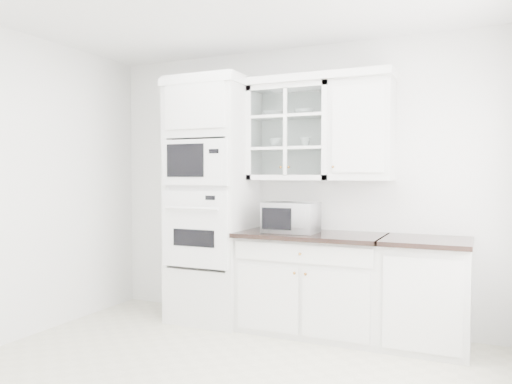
% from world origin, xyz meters
% --- Properties ---
extents(room_shell, '(4.00, 3.50, 2.70)m').
position_xyz_m(room_shell, '(0.00, 0.43, 1.78)').
color(room_shell, white).
rests_on(room_shell, ground).
extents(oven_column, '(0.76, 0.68, 2.40)m').
position_xyz_m(oven_column, '(-0.75, 1.42, 1.20)').
color(oven_column, silver).
rests_on(oven_column, ground).
extents(base_cabinet_run, '(1.32, 0.67, 0.92)m').
position_xyz_m(base_cabinet_run, '(0.28, 1.45, 0.46)').
color(base_cabinet_run, silver).
rests_on(base_cabinet_run, ground).
extents(extra_base_cabinet, '(0.72, 0.67, 0.92)m').
position_xyz_m(extra_base_cabinet, '(1.28, 1.45, 0.46)').
color(extra_base_cabinet, silver).
rests_on(extra_base_cabinet, ground).
extents(upper_cabinet_glass, '(0.80, 0.33, 0.90)m').
position_xyz_m(upper_cabinet_glass, '(0.03, 1.58, 1.85)').
color(upper_cabinet_glass, silver).
rests_on(upper_cabinet_glass, room_shell).
extents(upper_cabinet_solid, '(0.55, 0.33, 0.90)m').
position_xyz_m(upper_cabinet_solid, '(0.71, 1.58, 1.85)').
color(upper_cabinet_solid, silver).
rests_on(upper_cabinet_solid, room_shell).
extents(crown_molding, '(2.14, 0.38, 0.07)m').
position_xyz_m(crown_molding, '(-0.07, 1.56, 2.33)').
color(crown_molding, white).
rests_on(crown_molding, room_shell).
extents(countertop_microwave, '(0.48, 0.40, 0.28)m').
position_xyz_m(countertop_microwave, '(0.10, 1.40, 1.06)').
color(countertop_microwave, white).
rests_on(countertop_microwave, base_cabinet_run).
extents(bowl_a, '(0.27, 0.27, 0.05)m').
position_xyz_m(bowl_a, '(-0.15, 1.58, 2.04)').
color(bowl_a, white).
rests_on(bowl_a, upper_cabinet_glass).
extents(bowl_b, '(0.20, 0.20, 0.06)m').
position_xyz_m(bowl_b, '(0.16, 1.58, 2.04)').
color(bowl_b, white).
rests_on(bowl_b, upper_cabinet_glass).
extents(cup_a, '(0.13, 0.13, 0.10)m').
position_xyz_m(cup_a, '(-0.13, 1.60, 1.76)').
color(cup_a, white).
rests_on(cup_a, upper_cabinet_glass).
extents(cup_b, '(0.11, 0.11, 0.09)m').
position_xyz_m(cup_b, '(0.18, 1.57, 1.75)').
color(cup_b, white).
rests_on(cup_b, upper_cabinet_glass).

